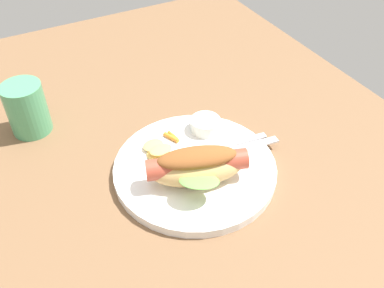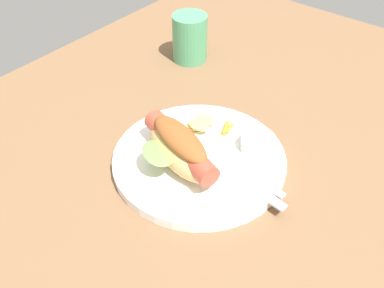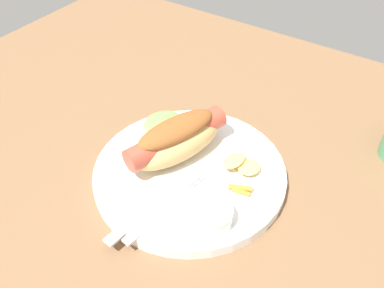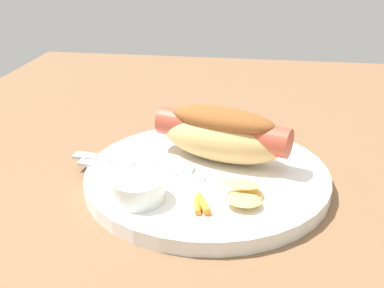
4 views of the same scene
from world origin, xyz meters
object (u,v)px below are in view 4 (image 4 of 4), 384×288
Objects in this scene: fork at (137,170)px; carrot_garnish at (201,205)px; chips_pile at (244,194)px; hot_dog at (220,133)px; plate at (207,176)px; knife at (133,162)px; sauce_ramekin at (137,189)px.

fork is 4.51× the size of carrot_garnish.
chips_pile is at bearing -11.24° from fork.
hot_dog is 1.08× the size of fork.
chips_pile is (-5.81, -4.32, 1.53)cm from plate.
knife is 12.14cm from carrot_garnish.
hot_dog is at bearing 20.30° from chips_pile.
hot_dog is 11.33cm from carrot_garnish.
plate is at bearing -90.23° from hot_dog.
carrot_garnish is at bearing -36.22° from knife.
hot_dog reaches higher than plate.
plate is at bearing 3.89° from knife.
fork and knife have the same top height.
hot_dog reaches higher than carrot_garnish.
plate is 1.69× the size of hot_dog.
plate is 9.55cm from sauce_ramekin.
plate is 5.18cm from hot_dog.
hot_dog is 10.24cm from fork.
fork is (5.56, 1.56, -0.95)cm from sauce_ramekin.
fork is (-4.70, 8.59, -3.02)cm from hot_dog.
knife is (1.96, 1.00, -0.02)cm from fork.
sauce_ramekin is 0.37× the size of fork.
carrot_garnish reaches higher than fork.
sauce_ramekin reaches higher than chips_pile.
knife is at bearing -146.05° from hot_dog.
chips_pile is (-4.21, -11.88, 0.53)cm from fork.
plate is 5.06× the size of chips_pile.
fork is (-1.60, 7.56, 1.00)cm from plate.
fork is 10.10cm from carrot_garnish.
chips_pile reaches higher than plate.
chips_pile is (1.35, -10.33, -0.42)cm from sauce_ramekin.
chips_pile reaches higher than carrot_garnish.
chips_pile is at bearing -143.36° from plate.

